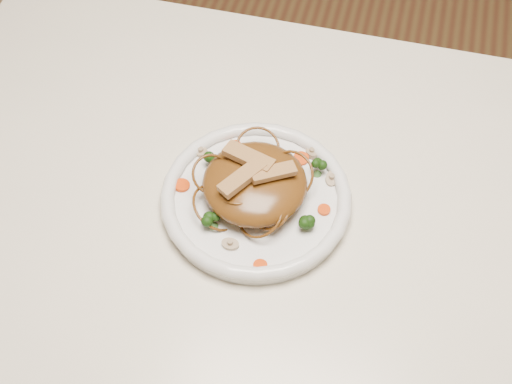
# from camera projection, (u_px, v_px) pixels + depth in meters

# --- Properties ---
(table) EXTENTS (1.20, 0.80, 0.75)m
(table) POSITION_uv_depth(u_px,v_px,m) (288.00, 256.00, 1.04)
(table) COLOR beige
(table) RESTS_ON ground
(plate) EXTENTS (0.31, 0.31, 0.02)m
(plate) POSITION_uv_depth(u_px,v_px,m) (256.00, 201.00, 0.97)
(plate) COLOR white
(plate) RESTS_ON table
(noodle_mound) EXTENTS (0.18, 0.18, 0.05)m
(noodle_mound) POSITION_uv_depth(u_px,v_px,m) (255.00, 183.00, 0.94)
(noodle_mound) COLOR #603312
(noodle_mound) RESTS_ON plate
(chicken_a) EXTENTS (0.06, 0.05, 0.01)m
(chicken_a) POSITION_uv_depth(u_px,v_px,m) (273.00, 172.00, 0.92)
(chicken_a) COLOR tan
(chicken_a) RESTS_ON noodle_mound
(chicken_b) EXTENTS (0.08, 0.05, 0.01)m
(chicken_b) POSITION_uv_depth(u_px,v_px,m) (249.00, 157.00, 0.93)
(chicken_b) COLOR tan
(chicken_b) RESTS_ON noodle_mound
(chicken_c) EXTENTS (0.06, 0.07, 0.01)m
(chicken_c) POSITION_uv_depth(u_px,v_px,m) (242.00, 178.00, 0.91)
(chicken_c) COLOR tan
(chicken_c) RESTS_ON noodle_mound
(broccoli_0) EXTENTS (0.03, 0.03, 0.03)m
(broccoli_0) POSITION_uv_depth(u_px,v_px,m) (318.00, 167.00, 0.97)
(broccoli_0) COLOR #17360B
(broccoli_0) RESTS_ON plate
(broccoli_1) EXTENTS (0.03, 0.03, 0.03)m
(broccoli_1) POSITION_uv_depth(u_px,v_px,m) (214.00, 160.00, 0.98)
(broccoli_1) COLOR #17360B
(broccoli_1) RESTS_ON plate
(broccoli_2) EXTENTS (0.03, 0.03, 0.03)m
(broccoli_2) POSITION_uv_depth(u_px,v_px,m) (213.00, 221.00, 0.92)
(broccoli_2) COLOR #17360B
(broccoli_2) RESTS_ON plate
(broccoli_3) EXTENTS (0.03, 0.03, 0.03)m
(broccoli_3) POSITION_uv_depth(u_px,v_px,m) (306.00, 220.00, 0.92)
(broccoli_3) COLOR #17360B
(broccoli_3) RESTS_ON plate
(carrot_0) EXTENTS (0.03, 0.03, 0.00)m
(carrot_0) POSITION_uv_depth(u_px,v_px,m) (301.00, 159.00, 1.00)
(carrot_0) COLOR #DF3D08
(carrot_0) RESTS_ON plate
(carrot_1) EXTENTS (0.03, 0.03, 0.00)m
(carrot_1) POSITION_uv_depth(u_px,v_px,m) (182.00, 185.00, 0.97)
(carrot_1) COLOR #DF3D08
(carrot_1) RESTS_ON plate
(carrot_2) EXTENTS (0.02, 0.02, 0.00)m
(carrot_2) POSITION_uv_depth(u_px,v_px,m) (324.00, 210.00, 0.95)
(carrot_2) COLOR #DF3D08
(carrot_2) RESTS_ON plate
(carrot_3) EXTENTS (0.02, 0.02, 0.00)m
(carrot_3) POSITION_uv_depth(u_px,v_px,m) (234.00, 146.00, 1.01)
(carrot_3) COLOR #DF3D08
(carrot_3) RESTS_ON plate
(carrot_4) EXTENTS (0.02, 0.02, 0.00)m
(carrot_4) POSITION_uv_depth(u_px,v_px,m) (260.00, 266.00, 0.89)
(carrot_4) COLOR #DF3D08
(carrot_4) RESTS_ON plate
(mushroom_0) EXTENTS (0.02, 0.02, 0.01)m
(mushroom_0) POSITION_uv_depth(u_px,v_px,m) (230.00, 244.00, 0.91)
(mushroom_0) COLOR tan
(mushroom_0) RESTS_ON plate
(mushroom_1) EXTENTS (0.03, 0.03, 0.01)m
(mushroom_1) POSITION_uv_depth(u_px,v_px,m) (332.00, 179.00, 0.98)
(mushroom_1) COLOR tan
(mushroom_1) RESTS_ON plate
(mushroom_2) EXTENTS (0.03, 0.03, 0.01)m
(mushroom_2) POSITION_uv_depth(u_px,v_px,m) (201.00, 152.00, 1.00)
(mushroom_2) COLOR tan
(mushroom_2) RESTS_ON plate
(mushroom_3) EXTENTS (0.03, 0.03, 0.01)m
(mushroom_3) POSITION_uv_depth(u_px,v_px,m) (312.00, 152.00, 1.00)
(mushroom_3) COLOR tan
(mushroom_3) RESTS_ON plate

